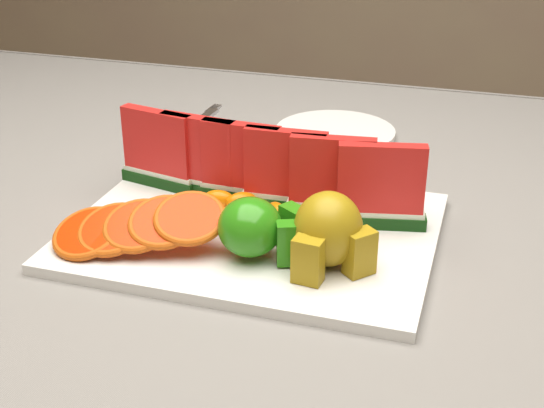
# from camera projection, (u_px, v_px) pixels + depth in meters

# --- Properties ---
(table) EXTENTS (1.40, 0.90, 0.75)m
(table) POSITION_uv_depth(u_px,v_px,m) (234.00, 262.00, 1.01)
(table) COLOR #4E3118
(table) RESTS_ON ground
(tablecloth) EXTENTS (1.53, 1.03, 0.20)m
(tablecloth) POSITION_uv_depth(u_px,v_px,m) (233.00, 220.00, 0.98)
(tablecloth) COLOR slate
(tablecloth) RESTS_ON table
(platter) EXTENTS (0.40, 0.30, 0.01)m
(platter) POSITION_uv_depth(u_px,v_px,m) (254.00, 231.00, 0.85)
(platter) COLOR silver
(platter) RESTS_ON tablecloth
(apple_cluster) EXTENTS (0.10, 0.08, 0.06)m
(apple_cluster) POSITION_uv_depth(u_px,v_px,m) (257.00, 228.00, 0.77)
(apple_cluster) COLOR #28960C
(apple_cluster) RESTS_ON platter
(pear_cluster) EXTENTS (0.09, 0.09, 0.08)m
(pear_cluster) POSITION_uv_depth(u_px,v_px,m) (329.00, 232.00, 0.75)
(pear_cluster) COLOR #B67603
(pear_cluster) RESTS_ON platter
(side_plate) EXTENTS (0.19, 0.19, 0.01)m
(side_plate) POSITION_uv_depth(u_px,v_px,m) (335.00, 132.00, 1.14)
(side_plate) COLOR silver
(side_plate) RESTS_ON tablecloth
(fork) EXTENTS (0.02, 0.20, 0.00)m
(fork) POSITION_uv_depth(u_px,v_px,m) (194.00, 125.00, 1.17)
(fork) COLOR silver
(fork) RESTS_ON tablecloth
(watermelon_row) EXTENTS (0.39, 0.07, 0.10)m
(watermelon_row) POSITION_uv_depth(u_px,v_px,m) (263.00, 169.00, 0.88)
(watermelon_row) COLOR #083909
(watermelon_row) RESTS_ON platter
(orange_fan_front) EXTENTS (0.20, 0.12, 0.05)m
(orange_fan_front) POSITION_uv_depth(u_px,v_px,m) (138.00, 226.00, 0.79)
(orange_fan_front) COLOR #E75600
(orange_fan_front) RESTS_ON platter
(orange_fan_back) EXTENTS (0.23, 0.09, 0.04)m
(orange_fan_back) POSITION_uv_depth(u_px,v_px,m) (251.00, 164.00, 0.96)
(orange_fan_back) COLOR #E75600
(orange_fan_back) RESTS_ON platter
(tangerine_segments) EXTENTS (0.19, 0.07, 0.02)m
(tangerine_segments) POSITION_uv_depth(u_px,v_px,m) (254.00, 212.00, 0.85)
(tangerine_segments) COLOR #FB3300
(tangerine_segments) RESTS_ON platter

